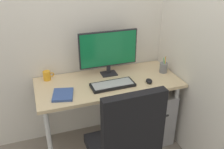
{
  "coord_description": "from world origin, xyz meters",
  "views": [
    {
      "loc": [
        -0.66,
        -2.03,
        1.89
      ],
      "look_at": [
        0.02,
        -0.06,
        0.85
      ],
      "focal_mm": 40.19,
      "sensor_mm": 36.0,
      "label": 1
    }
  ],
  "objects_px": {
    "coffee_mug": "(47,76)",
    "pen_holder": "(164,67)",
    "monitor": "(108,50)",
    "notebook": "(63,95)",
    "filing_cabinet": "(146,112)",
    "mouse": "(149,81)",
    "keyboard": "(113,85)",
    "office_chair": "(126,144)"
  },
  "relations": [
    {
      "from": "notebook",
      "to": "office_chair",
      "type": "bearing_deg",
      "value": -41.52
    },
    {
      "from": "monitor",
      "to": "keyboard",
      "type": "xyz_separation_m",
      "value": [
        -0.04,
        -0.26,
        -0.25
      ]
    },
    {
      "from": "pen_holder",
      "to": "office_chair",
      "type": "bearing_deg",
      "value": -135.17
    },
    {
      "from": "monitor",
      "to": "coffee_mug",
      "type": "height_order",
      "value": "monitor"
    },
    {
      "from": "monitor",
      "to": "coffee_mug",
      "type": "relative_size",
      "value": 5.51
    },
    {
      "from": "keyboard",
      "to": "monitor",
      "type": "bearing_deg",
      "value": 80.21
    },
    {
      "from": "filing_cabinet",
      "to": "coffee_mug",
      "type": "xyz_separation_m",
      "value": [
        -0.99,
        0.23,
        0.5
      ]
    },
    {
      "from": "monitor",
      "to": "coffee_mug",
      "type": "distance_m",
      "value": 0.65
    },
    {
      "from": "keyboard",
      "to": "pen_holder",
      "type": "bearing_deg",
      "value": 10.69
    },
    {
      "from": "monitor",
      "to": "coffee_mug",
      "type": "bearing_deg",
      "value": 173.63
    },
    {
      "from": "monitor",
      "to": "pen_holder",
      "type": "distance_m",
      "value": 0.6
    },
    {
      "from": "office_chair",
      "to": "keyboard",
      "type": "bearing_deg",
      "value": 81.09
    },
    {
      "from": "office_chair",
      "to": "notebook",
      "type": "relative_size",
      "value": 5.16
    },
    {
      "from": "keyboard",
      "to": "coffee_mug",
      "type": "distance_m",
      "value": 0.65
    },
    {
      "from": "monitor",
      "to": "keyboard",
      "type": "distance_m",
      "value": 0.36
    },
    {
      "from": "monitor",
      "to": "pen_holder",
      "type": "bearing_deg",
      "value": -14.91
    },
    {
      "from": "filing_cabinet",
      "to": "pen_holder",
      "type": "bearing_deg",
      "value": 4.06
    },
    {
      "from": "office_chair",
      "to": "keyboard",
      "type": "distance_m",
      "value": 0.61
    },
    {
      "from": "coffee_mug",
      "to": "pen_holder",
      "type": "bearing_deg",
      "value": -10.48
    },
    {
      "from": "monitor",
      "to": "keyboard",
      "type": "height_order",
      "value": "monitor"
    },
    {
      "from": "filing_cabinet",
      "to": "mouse",
      "type": "xyz_separation_m",
      "value": [
        -0.07,
        -0.15,
        0.47
      ]
    },
    {
      "from": "office_chair",
      "to": "keyboard",
      "type": "xyz_separation_m",
      "value": [
        0.09,
        0.57,
        0.21
      ]
    },
    {
      "from": "monitor",
      "to": "mouse",
      "type": "relative_size",
      "value": 6.47
    },
    {
      "from": "mouse",
      "to": "notebook",
      "type": "relative_size",
      "value": 0.44
    },
    {
      "from": "office_chair",
      "to": "filing_cabinet",
      "type": "xyz_separation_m",
      "value": [
        0.51,
        0.67,
        -0.27
      ]
    },
    {
      "from": "notebook",
      "to": "mouse",
      "type": "bearing_deg",
      "value": 12.09
    },
    {
      "from": "notebook",
      "to": "filing_cabinet",
      "type": "bearing_deg",
      "value": 21.56
    },
    {
      "from": "pen_holder",
      "to": "notebook",
      "type": "bearing_deg",
      "value": -172.62
    },
    {
      "from": "office_chair",
      "to": "keyboard",
      "type": "relative_size",
      "value": 2.59
    },
    {
      "from": "coffee_mug",
      "to": "filing_cabinet",
      "type": "bearing_deg",
      "value": -12.9
    },
    {
      "from": "office_chair",
      "to": "coffee_mug",
      "type": "xyz_separation_m",
      "value": [
        -0.47,
        0.89,
        0.24
      ]
    },
    {
      "from": "mouse",
      "to": "keyboard",
      "type": "bearing_deg",
      "value": -173.52
    },
    {
      "from": "office_chair",
      "to": "monitor",
      "type": "bearing_deg",
      "value": 80.82
    },
    {
      "from": "office_chair",
      "to": "filing_cabinet",
      "type": "distance_m",
      "value": 0.88
    },
    {
      "from": "mouse",
      "to": "pen_holder",
      "type": "distance_m",
      "value": 0.29
    },
    {
      "from": "keyboard",
      "to": "pen_holder",
      "type": "distance_m",
      "value": 0.6
    },
    {
      "from": "filing_cabinet",
      "to": "notebook",
      "type": "xyz_separation_m",
      "value": [
        -0.89,
        -0.13,
        0.47
      ]
    },
    {
      "from": "keyboard",
      "to": "mouse",
      "type": "height_order",
      "value": "mouse"
    },
    {
      "from": "filing_cabinet",
      "to": "keyboard",
      "type": "bearing_deg",
      "value": -166.73
    },
    {
      "from": "office_chair",
      "to": "coffee_mug",
      "type": "bearing_deg",
      "value": 117.99
    },
    {
      "from": "filing_cabinet",
      "to": "pen_holder",
      "type": "relative_size",
      "value": 3.29
    },
    {
      "from": "mouse",
      "to": "pen_holder",
      "type": "relative_size",
      "value": 0.51
    }
  ]
}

